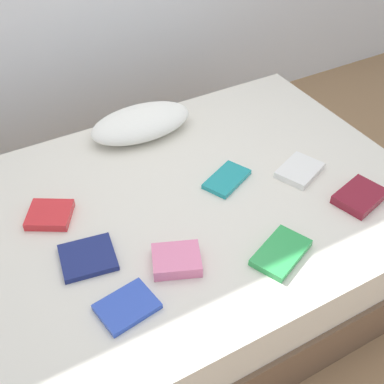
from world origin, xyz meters
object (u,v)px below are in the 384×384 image
textbook_blue (127,307)px  textbook_white (300,170)px  bed (197,234)px  textbook_navy (88,257)px  textbook_green (281,253)px  textbook_red (50,215)px  textbook_maroon (360,197)px  textbook_pink (176,260)px  pillow (141,123)px  textbook_teal (227,179)px

textbook_blue → textbook_white: bearing=8.1°
bed → textbook_white: bearing=-11.3°
textbook_navy → textbook_white: bearing=10.6°
textbook_green → textbook_blue: 0.63m
bed → textbook_red: (-0.61, 0.18, 0.27)m
textbook_maroon → textbook_red: bearing=140.4°
textbook_pink → textbook_blue: bearing=-136.8°
bed → textbook_pink: bearing=-131.2°
bed → textbook_red: bearing=163.6°
textbook_white → textbook_red: 1.14m
textbook_red → textbook_pink: size_ratio=0.97×
pillow → textbook_maroon: 1.12m
textbook_white → textbook_red: bearing=143.3°
textbook_blue → textbook_pink: bearing=12.2°
pillow → textbook_navy: pillow is taller
pillow → textbook_maroon: (0.62, -0.93, -0.05)m
textbook_navy → textbook_green: (0.67, -0.35, 0.00)m
bed → textbook_red: 0.70m
textbook_navy → textbook_green: bearing=-18.0°
textbook_white → textbook_red: (-1.11, 0.28, 0.00)m
textbook_white → textbook_green: 0.53m
bed → textbook_teal: 0.31m
pillow → textbook_white: (0.51, -0.65, -0.05)m
textbook_teal → textbook_pink: size_ratio=1.22×
bed → textbook_green: (0.11, -0.47, 0.27)m
bed → textbook_teal: textbook_teal is taller
pillow → textbook_red: size_ratio=2.97×
textbook_navy → textbook_teal: bearing=20.2°
textbook_teal → textbook_green: textbook_green is taller
textbook_white → textbook_green: textbook_white is taller
textbook_teal → textbook_pink: 0.54m
pillow → textbook_red: 0.71m
textbook_pink → textbook_red: bearing=147.7°
textbook_white → textbook_maroon: size_ratio=0.96×
bed → textbook_green: 0.55m
bed → textbook_blue: bearing=-142.2°
textbook_green → textbook_maroon: size_ratio=1.13×
bed → textbook_navy: 0.63m
textbook_green → textbook_navy: bearing=129.2°
textbook_green → textbook_maroon: (0.49, 0.09, 0.01)m
textbook_navy → textbook_teal: textbook_navy is taller
bed → textbook_pink: size_ratio=10.91×
bed → textbook_white: size_ratio=9.59×
textbook_white → textbook_pink: bearing=172.8°
textbook_pink → textbook_blue: (-0.25, -0.09, -0.01)m
bed → pillow: bearing=91.5°
pillow → textbook_pink: (-0.26, -0.86, -0.04)m
textbook_navy → textbook_red: bearing=110.4°
textbook_green → bed: bearing=79.9°
textbook_navy → textbook_pink: (0.29, -0.19, 0.01)m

